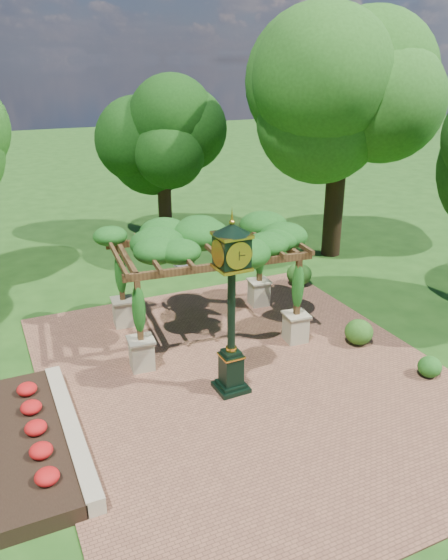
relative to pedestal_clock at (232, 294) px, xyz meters
name	(u,v)px	position (x,y,z in m)	size (l,w,h in m)	color
ground	(267,398)	(0.65, -0.68, -2.62)	(120.00, 120.00, 0.00)	#1E4714
brick_plaza	(248,378)	(0.65, 0.32, -2.60)	(10.00, 12.00, 0.04)	brown
border_wall	(71,430)	(-3.95, -0.18, -2.42)	(0.35, 5.00, 0.40)	#C6B793
flower_bed	(28,442)	(-4.85, -0.18, -2.44)	(1.50, 5.00, 0.36)	red
pedestal_clock	(232,294)	(0.00, 0.00, 0.00)	(0.88, 0.88, 4.37)	black
pergola	(206,248)	(0.67, 3.07, 0.10)	(5.52, 3.75, 3.30)	tan
sundial	(182,256)	(2.05, 8.75, -2.18)	(0.62, 0.62, 1.00)	gray
shrub_front	(430,367)	(4.92, -1.61, -2.30)	(0.61, 0.61, 0.55)	#205C1A
shrub_mid	(359,332)	(4.36, 0.59, -2.21)	(0.81, 0.81, 0.73)	#295919
shrub_back	(299,274)	(5.19, 5.12, -2.17)	(0.90, 0.90, 0.81)	#255618
tree_north	(162,136)	(2.75, 12.73, 2.00)	(3.69, 3.69, 6.73)	#362115
tree_east_far	(343,91)	(8.30, 7.56, 3.93)	(5.38, 5.38, 9.53)	black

